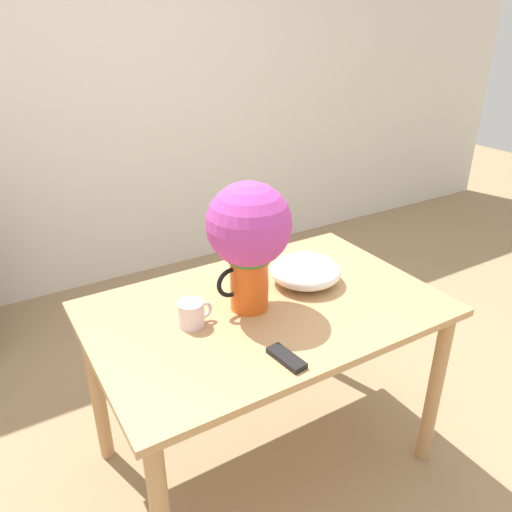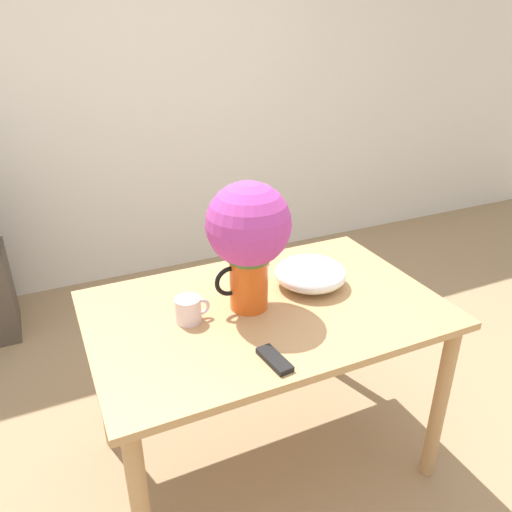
{
  "view_description": "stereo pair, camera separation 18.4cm",
  "coord_description": "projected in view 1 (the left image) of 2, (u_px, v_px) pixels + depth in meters",
  "views": [
    {
      "loc": [
        -0.89,
        -1.35,
        1.81
      ],
      "look_at": [
        -0.03,
        0.06,
        1.0
      ],
      "focal_mm": 35.0,
      "sensor_mm": 36.0,
      "label": 1
    },
    {
      "loc": [
        -0.72,
        -1.44,
        1.81
      ],
      "look_at": [
        -0.03,
        0.06,
        1.0
      ],
      "focal_mm": 35.0,
      "sensor_mm": 36.0,
      "label": 2
    }
  ],
  "objects": [
    {
      "name": "ground_plane",
      "position": [
        269.0,
        460.0,
        2.24
      ],
      "size": [
        12.0,
        12.0,
        0.0
      ],
      "primitive_type": "plane",
      "color": "#9E7F5B"
    },
    {
      "name": "wall_back",
      "position": [
        101.0,
        100.0,
        3.29
      ],
      "size": [
        8.0,
        0.05,
        2.6
      ],
      "color": "silver",
      "rests_on": "ground_plane"
    },
    {
      "name": "table",
      "position": [
        266.0,
        329.0,
        1.97
      ],
      "size": [
        1.34,
        0.87,
        0.79
      ],
      "color": "tan",
      "rests_on": "ground_plane"
    },
    {
      "name": "flower_vase",
      "position": [
        249.0,
        235.0,
        1.79
      ],
      "size": [
        0.31,
        0.31,
        0.5
      ],
      "color": "#E05619",
      "rests_on": "table"
    },
    {
      "name": "coffee_mug",
      "position": [
        192.0,
        314.0,
        1.79
      ],
      "size": [
        0.13,
        0.1,
        0.1
      ],
      "color": "silver",
      "rests_on": "table"
    },
    {
      "name": "white_bowl",
      "position": [
        305.0,
        271.0,
        2.07
      ],
      "size": [
        0.29,
        0.29,
        0.11
      ],
      "color": "white",
      "rests_on": "table"
    },
    {
      "name": "remote_control",
      "position": [
        286.0,
        358.0,
        1.62
      ],
      "size": [
        0.07,
        0.15,
        0.02
      ],
      "color": "black",
      "rests_on": "table"
    }
  ]
}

